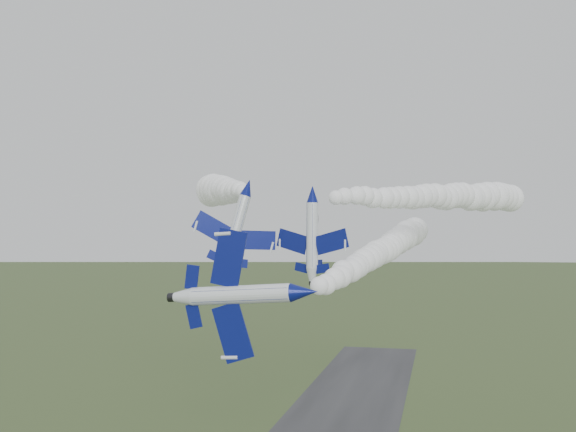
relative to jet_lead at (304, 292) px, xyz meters
name	(u,v)px	position (x,y,z in m)	size (l,w,h in m)	color
jet_lead	(304,292)	(0.00, 0.00, 0.00)	(4.05, 14.20, 11.71)	silver
smoke_trail_jet_lead	(385,249)	(3.32, 42.83, 3.12)	(5.21, 78.45, 5.21)	silver
jet_pair_left	(248,187)	(-10.79, 18.40, 10.74)	(9.66, 11.43, 3.69)	silver
smoke_trail_jet_pair_left	(223,191)	(-23.08, 44.86, 12.50)	(5.96, 53.63, 5.96)	silver
jet_pair_right	(312,194)	(-2.96, 18.21, 9.84)	(9.68, 11.10, 2.85)	silver
smoke_trail_jet_pair_right	(443,197)	(11.97, 52.17, 11.43)	(5.51, 69.36, 5.51)	silver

